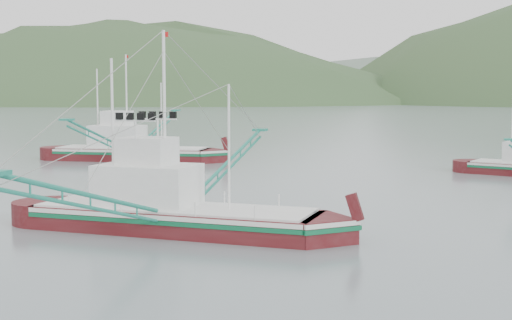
# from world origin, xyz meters

# --- Properties ---
(ground) EXTENTS (1200.00, 1200.00, 0.00)m
(ground) POSITION_xyz_m (0.00, 0.00, 0.00)
(ground) COLOR slate
(ground) RESTS_ON ground
(main_boat) EXTENTS (14.95, 26.57, 10.77)m
(main_boat) POSITION_xyz_m (-3.16, 1.01, 1.54)
(main_boat) COLOR #480C0F
(main_boat) RESTS_ON ground
(bg_boat_left) EXTENTS (15.82, 28.32, 11.46)m
(bg_boat_left) POSITION_xyz_m (-20.40, 34.07, 1.57)
(bg_boat_left) COLOR #480C0F
(bg_boat_left) RESTS_ON ground
(headland_left) EXTENTS (448.00, 308.00, 210.00)m
(headland_left) POSITION_xyz_m (-180.00, 360.00, 0.00)
(headland_left) COLOR #304C27
(headland_left) RESTS_ON ground
(ridge_distant) EXTENTS (960.00, 400.00, 240.00)m
(ridge_distant) POSITION_xyz_m (30.00, 560.00, 0.00)
(ridge_distant) COLOR slate
(ridge_distant) RESTS_ON ground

